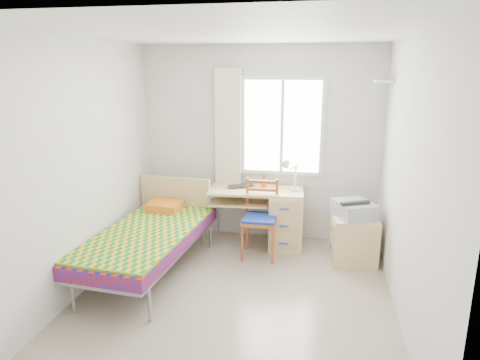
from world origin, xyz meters
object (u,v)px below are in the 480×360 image
printer (354,209)px  bed (150,235)px  cabinet (354,239)px  chair (261,214)px  desk (280,216)px

printer → bed: bearing=171.7°
printer → cabinet: bearing=-42.5°
bed → chair: 1.37m
chair → printer: 1.12m
desk → printer: (0.90, -0.30, 0.26)m
bed → chair: (1.19, 0.67, 0.11)m
bed → desk: bearing=39.9°
printer → desk: bearing=136.6°
desk → chair: chair is taller
desk → cabinet: (0.92, -0.31, -0.13)m
cabinet → printer: size_ratio=0.96×
bed → chair: size_ratio=2.20×
chair → cabinet: chair is taller
desk → printer: bearing=-22.2°
bed → chair: chair is taller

